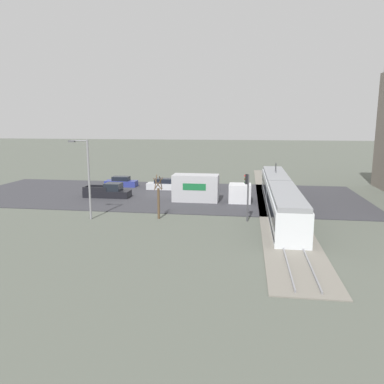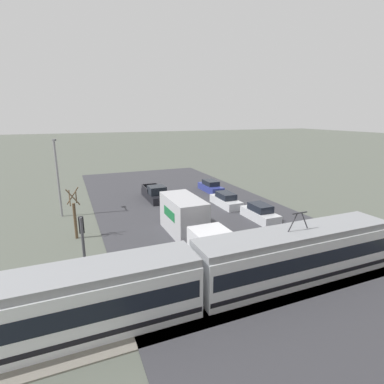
% 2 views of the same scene
% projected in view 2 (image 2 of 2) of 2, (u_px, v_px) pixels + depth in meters
% --- Properties ---
extents(ground_plane, '(320.00, 320.00, 0.00)m').
position_uv_depth(ground_plane, '(195.00, 212.00, 32.00)').
color(ground_plane, '#565B51').
extents(road_surface, '(20.06, 51.40, 0.08)m').
position_uv_depth(road_surface, '(195.00, 212.00, 31.99)').
color(road_surface, '#38383D').
rests_on(road_surface, ground).
extents(rail_bed, '(55.34, 4.40, 0.22)m').
position_uv_depth(rail_bed, '(288.00, 279.00, 18.86)').
color(rail_bed, gray).
rests_on(rail_bed, ground).
extents(light_rail_tram, '(26.91, 2.80, 4.30)m').
position_uv_depth(light_rail_tram, '(195.00, 277.00, 16.10)').
color(light_rail_tram, white).
rests_on(light_rail_tram, ground).
extents(box_truck, '(2.59, 9.29, 3.19)m').
position_uv_depth(box_truck, '(189.00, 221.00, 24.67)').
color(box_truck, silver).
rests_on(box_truck, ground).
extents(pickup_truck, '(2.07, 5.80, 1.80)m').
position_uv_depth(pickup_truck, '(155.00, 194.00, 36.36)').
color(pickup_truck, black).
rests_on(pickup_truck, ground).
extents(sedan_car_0, '(1.75, 4.69, 1.49)m').
position_uv_depth(sedan_car_0, '(211.00, 187.00, 40.32)').
color(sedan_car_0, navy).
rests_on(sedan_car_0, ground).
extents(sedan_car_1, '(1.76, 4.68, 1.53)m').
position_uv_depth(sedan_car_1, '(226.00, 200.00, 33.76)').
color(sedan_car_1, silver).
rests_on(sedan_car_1, ground).
extents(sedan_car_2, '(1.80, 4.43, 1.60)m').
position_uv_depth(sedan_car_2, '(260.00, 213.00, 29.24)').
color(sedan_car_2, silver).
rests_on(sedan_car_2, ground).
extents(traffic_light_pole, '(0.28, 0.47, 4.59)m').
position_uv_depth(traffic_light_pole, '(83.00, 244.00, 16.86)').
color(traffic_light_pole, '#47474C').
rests_on(traffic_light_pole, ground).
extents(street_tree, '(1.04, 0.86, 4.36)m').
position_uv_depth(street_tree, '(75.00, 216.00, 24.71)').
color(street_tree, brown).
rests_on(street_tree, ground).
extents(street_lamp_near_crossing, '(0.36, 1.95, 7.81)m').
position_uv_depth(street_lamp_near_crossing, '(57.00, 172.00, 29.72)').
color(street_lamp_near_crossing, gray).
rests_on(street_lamp_near_crossing, ground).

